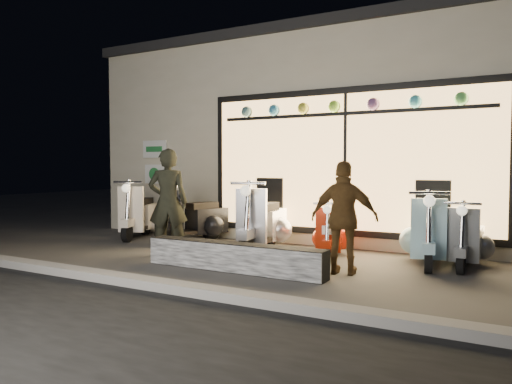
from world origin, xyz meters
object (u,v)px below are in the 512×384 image
graffiti_barrier (234,257)px  scooter_silver (264,223)px  scooter_red (331,234)px  man (168,202)px  woman (344,218)px

graffiti_barrier → scooter_silver: (-0.48, 1.77, 0.27)m
scooter_red → scooter_silver: bearing=168.9°
scooter_silver → man: 1.72m
graffiti_barrier → woman: size_ratio=1.79×
graffiti_barrier → woman: (1.42, 0.57, 0.57)m
scooter_silver → woman: 2.27m
scooter_silver → scooter_red: bearing=-5.0°
scooter_red → woman: 1.51m
man → woman: (3.06, 0.01, -0.11)m
scooter_red → woman: woman is taller
graffiti_barrier → man: man is taller
scooter_red → man: bearing=-166.4°
woman → graffiti_barrier: bearing=12.1°
man → scooter_red: bearing=177.1°
scooter_red → woman: size_ratio=0.80×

